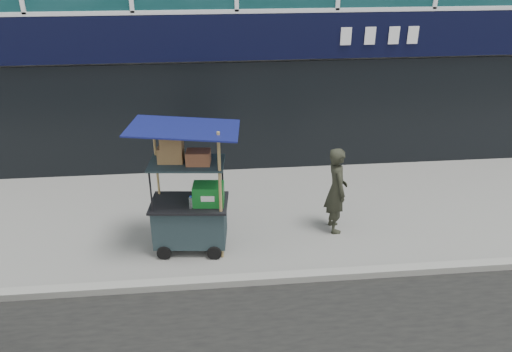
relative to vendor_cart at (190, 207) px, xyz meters
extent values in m
plane|color=slate|center=(0.99, -0.86, -0.78)|extent=(80.00, 80.00, 0.00)
cube|color=gray|center=(0.99, -1.06, -0.72)|extent=(80.00, 0.18, 0.12)
cube|color=black|center=(0.99, 3.00, 2.12)|extent=(15.68, 0.06, 0.90)
cube|color=black|center=(0.99, 3.04, 0.42)|extent=(15.68, 0.04, 2.40)
cube|color=#1A2B2D|center=(-0.02, 0.01, -0.30)|extent=(1.22, 0.79, 0.68)
cylinder|color=black|center=(-0.46, -0.31, -0.66)|extent=(0.24, 0.07, 0.23)
cylinder|color=black|center=(0.35, -0.39, -0.66)|extent=(0.24, 0.07, 0.23)
cube|color=black|center=(-0.02, 0.01, 0.06)|extent=(1.31, 0.87, 0.04)
cylinder|color=black|center=(-0.57, -0.23, 0.40)|extent=(0.03, 0.03, 0.72)
cylinder|color=black|center=(0.48, -0.33, 0.40)|extent=(0.03, 0.03, 0.72)
cylinder|color=black|center=(-0.52, 0.35, 0.40)|extent=(0.03, 0.03, 0.72)
cylinder|color=black|center=(0.54, 0.24, 0.40)|extent=(0.03, 0.03, 0.72)
cube|color=#1A2B2D|center=(-0.02, 0.01, 0.77)|extent=(1.22, 0.79, 0.03)
cylinder|color=#A07948|center=(0.48, -0.33, 0.31)|extent=(0.05, 0.05, 2.17)
cylinder|color=#A07948|center=(-0.52, 0.35, 0.26)|extent=(0.04, 0.04, 2.08)
cube|color=#0D124D|center=(-0.02, 0.01, 1.35)|extent=(1.74, 1.32, 0.19)
cube|color=#0E5A25|center=(0.30, -0.07, 0.25)|extent=(0.51, 0.38, 0.34)
cylinder|color=silver|center=(0.02, -0.19, 0.18)|extent=(0.07, 0.07, 0.19)
cylinder|color=blue|center=(0.02, -0.19, 0.28)|extent=(0.03, 0.03, 0.02)
cube|color=brown|center=(-0.25, 0.08, 0.90)|extent=(0.41, 0.33, 0.24)
cube|color=#8F5F3E|center=(0.17, -0.06, 0.89)|extent=(0.39, 0.31, 0.21)
cube|color=brown|center=(-0.23, 0.06, 1.12)|extent=(0.36, 0.28, 0.19)
imported|color=#26281D|center=(2.50, 0.34, 0.00)|extent=(0.40, 0.58, 1.55)
camera|label=1|loc=(0.36, -7.12, 3.95)|focal=35.00mm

